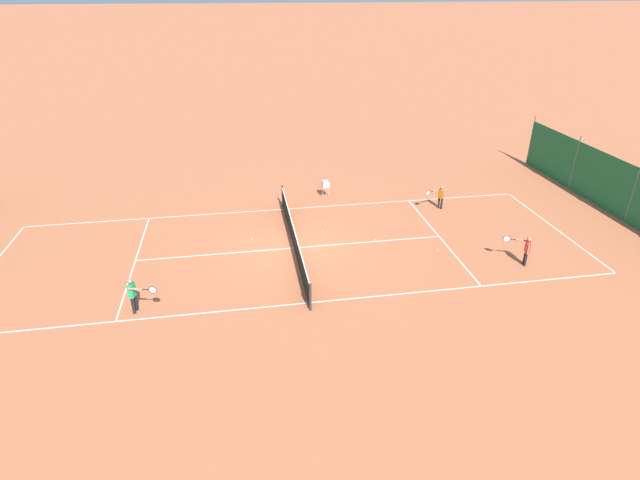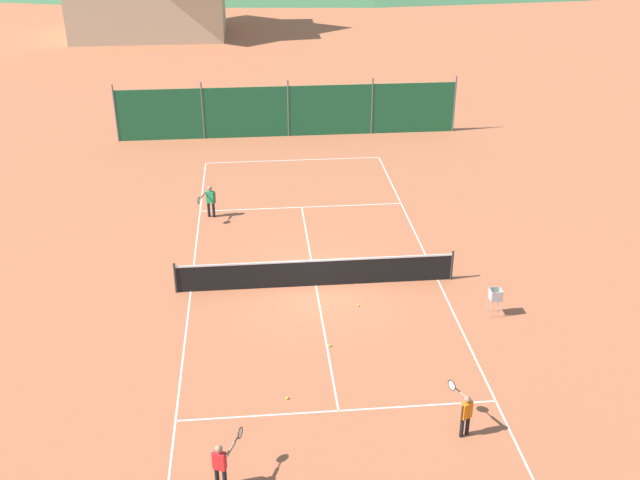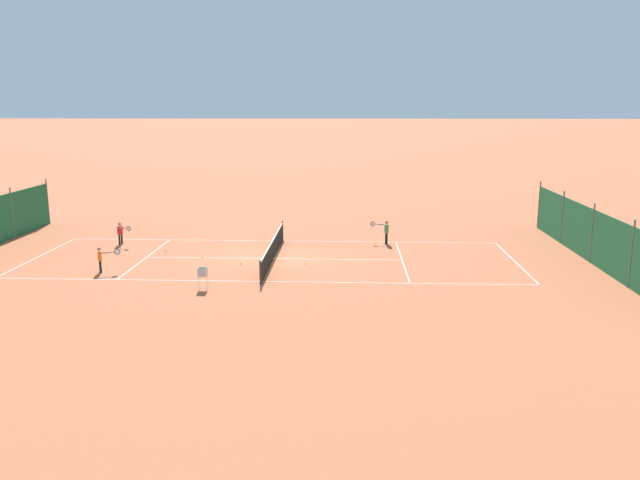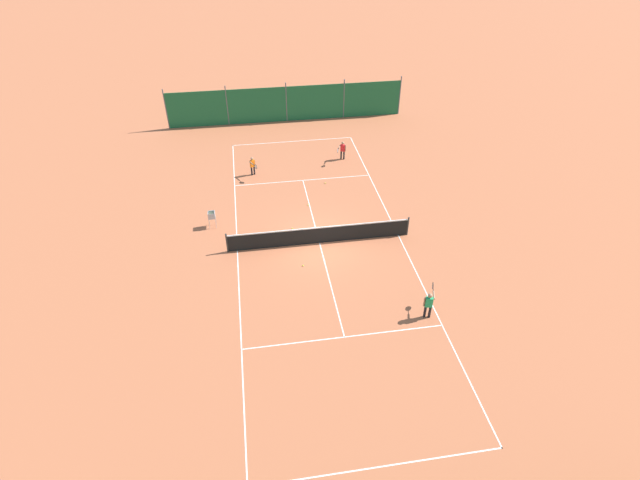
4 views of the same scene
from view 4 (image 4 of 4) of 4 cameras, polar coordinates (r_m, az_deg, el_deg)
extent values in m
plane|color=#B7603D|center=(25.07, -0.06, -0.32)|extent=(600.00, 600.00, 0.00)
cube|color=white|center=(17.26, 6.75, -24.37)|extent=(8.25, 0.05, 0.01)
cube|color=white|center=(35.24, -3.15, 11.19)|extent=(8.25, 0.05, 0.01)
cube|color=white|center=(25.90, 8.94, 0.54)|extent=(0.05, 23.85, 0.01)
cube|color=white|center=(24.89, -9.43, -1.20)|extent=(0.05, 23.85, 0.01)
cube|color=white|center=(20.38, 2.81, -11.01)|extent=(8.20, 0.05, 0.01)
cube|color=white|center=(30.38, -1.97, 6.83)|extent=(8.20, 0.05, 0.01)
cube|color=white|center=(25.06, -0.06, -0.32)|extent=(0.05, 12.80, 0.01)
cylinder|color=#2D2D2D|center=(25.73, 10.00, 1.58)|extent=(0.08, 0.08, 1.06)
cylinder|color=#2D2D2D|center=(24.59, -10.59, -0.33)|extent=(0.08, 0.08, 1.06)
cube|color=black|center=(24.80, -0.06, 0.52)|extent=(9.10, 0.02, 0.91)
cube|color=white|center=(24.52, -0.06, 1.42)|extent=(9.10, 0.04, 0.06)
cube|color=#1E6038|center=(38.03, -3.86, 15.24)|extent=(17.20, 0.04, 2.60)
cylinder|color=#59595E|center=(39.62, 9.10, 16.00)|extent=(0.08, 0.08, 2.90)
cylinder|color=#59595E|center=(38.57, 2.75, 15.83)|extent=(0.08, 0.08, 2.90)
cylinder|color=#59595E|center=(37.97, -3.87, 15.45)|extent=(0.08, 0.08, 2.90)
cylinder|color=#59595E|center=(37.86, -10.57, 14.87)|extent=(0.08, 0.08, 2.90)
cylinder|color=#59595E|center=(38.24, -17.19, 14.09)|extent=(0.08, 0.08, 2.90)
cylinder|color=black|center=(31.16, -7.52, 7.91)|extent=(0.10, 0.10, 0.55)
cylinder|color=black|center=(31.10, -7.81, 7.82)|extent=(0.10, 0.10, 0.55)
cube|color=orange|center=(30.90, -7.74, 8.66)|extent=(0.31, 0.25, 0.43)
sphere|color=#A37556|center=(30.75, -7.79, 9.20)|extent=(0.17, 0.17, 0.17)
cylinder|color=#A37556|center=(30.97, -7.46, 8.75)|extent=(0.06, 0.06, 0.43)
cylinder|color=#A37556|center=(30.59, -7.86, 8.70)|extent=(0.24, 0.41, 0.06)
cylinder|color=black|center=(30.34, -7.57, 8.48)|extent=(0.11, 0.19, 0.03)
torus|color=black|center=(30.15, -7.36, 8.31)|extent=(0.14, 0.26, 0.28)
cylinder|color=silver|center=(30.15, -7.36, 8.31)|extent=(0.11, 0.23, 0.25)
cylinder|color=black|center=(32.72, 2.75, 9.66)|extent=(0.10, 0.10, 0.57)
cylinder|color=black|center=(32.75, 2.43, 9.70)|extent=(0.10, 0.10, 0.57)
cube|color=red|center=(32.51, 2.61, 10.48)|extent=(0.31, 0.25, 0.44)
sphere|color=#A37556|center=(32.36, 2.63, 11.01)|extent=(0.17, 0.17, 0.17)
cylinder|color=#A37556|center=(32.48, 2.92, 10.44)|extent=(0.06, 0.06, 0.44)
cylinder|color=#A37556|center=(32.27, 2.24, 10.62)|extent=(0.23, 0.43, 0.06)
cylinder|color=black|center=(31.98, 2.12, 10.38)|extent=(0.10, 0.20, 0.03)
torus|color=black|center=(31.77, 2.03, 10.19)|extent=(0.13, 0.27, 0.28)
cylinder|color=silver|center=(31.77, 2.03, 10.19)|extent=(0.10, 0.23, 0.25)
cylinder|color=black|center=(21.38, 11.90, -7.99)|extent=(0.11, 0.11, 0.61)
cylinder|color=black|center=(21.41, 12.43, -8.02)|extent=(0.11, 0.11, 0.61)
cube|color=#239E5B|center=(21.02, 12.35, -6.95)|extent=(0.33, 0.24, 0.47)
sphere|color=#A37556|center=(20.78, 12.48, -6.22)|extent=(0.19, 0.19, 0.19)
cylinder|color=#A37556|center=(21.00, 11.84, -6.92)|extent=(0.07, 0.07, 0.47)
cylinder|color=#A37556|center=(21.10, 12.88, -6.16)|extent=(0.19, 0.47, 0.07)
cylinder|color=black|center=(21.35, 12.82, -5.54)|extent=(0.08, 0.22, 0.03)
torus|color=black|center=(21.54, 12.77, -5.10)|extent=(0.10, 0.28, 0.28)
cylinder|color=silver|center=(21.54, 12.77, -5.10)|extent=(0.07, 0.24, 0.25)
sphere|color=#CCE033|center=(30.02, 0.61, 6.52)|extent=(0.07, 0.07, 0.07)
sphere|color=#CCE033|center=(23.61, -1.95, -2.94)|extent=(0.07, 0.07, 0.07)
sphere|color=#CCE033|center=(27.93, -1.36, 4.02)|extent=(0.07, 0.07, 0.07)
sphere|color=#CCE033|center=(26.07, -3.18, 1.34)|extent=(0.07, 0.07, 0.07)
cylinder|color=#B7B7BC|center=(26.81, -11.81, 2.25)|extent=(0.02, 0.02, 0.55)
cylinder|color=#B7B7BC|center=(26.84, -12.53, 2.18)|extent=(0.02, 0.02, 0.55)
cylinder|color=#B7B7BC|center=(26.53, -11.82, 1.84)|extent=(0.02, 0.02, 0.55)
cylinder|color=#B7B7BC|center=(26.55, -12.55, 1.77)|extent=(0.02, 0.02, 0.55)
cube|color=#B7B7BC|center=(26.52, -12.25, 2.52)|extent=(0.34, 0.34, 0.02)
cube|color=#B7B7BC|center=(26.58, -12.29, 3.01)|extent=(0.34, 0.02, 0.34)
cube|color=#B7B7BC|center=(26.29, -12.30, 2.61)|extent=(0.34, 0.02, 0.34)
cube|color=#B7B7BC|center=(26.42, -11.93, 2.84)|extent=(0.02, 0.34, 0.34)
cube|color=#B7B7BC|center=(26.45, -12.66, 2.77)|extent=(0.02, 0.34, 0.34)
sphere|color=#CCE033|center=(26.40, -12.19, 2.45)|extent=(0.07, 0.07, 0.07)
sphere|color=#CCE033|center=(26.49, -12.32, 2.56)|extent=(0.07, 0.07, 0.07)
sphere|color=#CCE033|center=(26.57, -12.07, 2.71)|extent=(0.07, 0.07, 0.07)
sphere|color=#CCE033|center=(26.42, -12.32, 2.47)|extent=(0.07, 0.07, 0.07)
sphere|color=#CCE033|center=(26.47, -12.50, 2.50)|extent=(0.07, 0.07, 0.07)
sphere|color=#CCE033|center=(26.52, -12.40, 2.59)|extent=(0.07, 0.07, 0.07)
sphere|color=#CCE033|center=(26.45, -12.12, 2.69)|extent=(0.07, 0.07, 0.07)
sphere|color=#CCE033|center=(26.40, -12.12, 2.61)|extent=(0.07, 0.07, 0.07)
sphere|color=#CCE033|center=(26.51, -12.13, 2.76)|extent=(0.07, 0.07, 0.07)
sphere|color=#CCE033|center=(26.37, -12.38, 2.53)|extent=(0.07, 0.07, 0.07)
sphere|color=#CCE033|center=(26.51, -12.26, 2.74)|extent=(0.07, 0.07, 0.07)
sphere|color=#CCE033|center=(26.41, -12.27, 2.61)|extent=(0.07, 0.07, 0.07)
sphere|color=#CCE033|center=(26.41, -12.57, 2.71)|extent=(0.07, 0.07, 0.07)
sphere|color=#CCE033|center=(26.47, -12.07, 2.86)|extent=(0.07, 0.07, 0.07)
sphere|color=#CCE033|center=(26.44, -12.22, 2.81)|extent=(0.07, 0.07, 0.07)
sphere|color=#CCE033|center=(26.51, -12.45, 2.86)|extent=(0.07, 0.07, 0.07)
sphere|color=#CCE033|center=(26.41, -12.02, 2.79)|extent=(0.07, 0.07, 0.07)
camera|label=1|loc=(28.37, 42.73, 17.06)|focal=28.00mm
camera|label=2|loc=(41.59, -2.48, 32.77)|focal=42.00mm
camera|label=3|loc=(32.22, -64.55, 1.69)|focal=35.00mm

